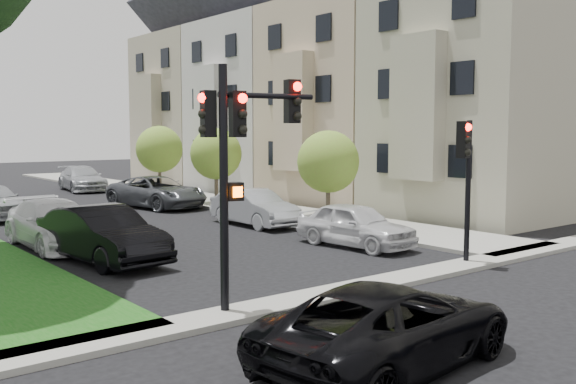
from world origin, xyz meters
TOP-DOWN VIEW (x-y plane):
  - ground at (0.00, 0.00)m, footprint 140.00×140.00m
  - sidewalk_right at (6.75, 24.00)m, footprint 3.50×44.00m
  - sidewalk_cross at (0.00, 2.00)m, footprint 60.00×1.00m
  - house_a at (12.45, 8.00)m, footprint 7.70×7.55m
  - house_b at (12.45, 15.50)m, footprint 7.70×7.55m
  - house_c at (12.45, 23.00)m, footprint 7.70×7.55m
  - house_d at (12.45, 30.50)m, footprint 7.70×7.55m
  - small_tree_a at (6.20, 10.29)m, footprint 2.42×2.42m
  - small_tree_b at (6.20, 18.42)m, footprint 2.51×2.51m
  - small_tree_c at (6.20, 24.32)m, footprint 2.61×2.61m
  - traffic_signal_main at (-3.42, 2.23)m, footprint 2.38×0.65m
  - traffic_signal_secondary at (3.78, 2.19)m, footprint 0.51×0.41m
  - car_cross_near at (-3.32, -1.65)m, footprint 4.95×2.78m
  - car_parked_0 at (3.49, 6.01)m, footprint 1.92×4.16m
  - car_parked_1 at (3.66, 11.67)m, footprint 1.49×4.20m
  - car_parked_2 at (3.43, 19.27)m, footprint 3.42×5.71m
  - car_parked_4 at (3.89, 29.94)m, footprint 2.66×5.29m
  - car_parked_5 at (-3.65, 8.57)m, footprint 2.19×4.86m
  - car_parked_6 at (-3.85, 11.75)m, footprint 2.08×5.04m

SIDE VIEW (x-z plane):
  - ground at x=0.00m, z-range 0.00..0.00m
  - sidewalk_right at x=6.75m, z-range 0.00..0.12m
  - sidewalk_cross at x=0.00m, z-range 0.00..0.12m
  - car_cross_near at x=-3.32m, z-range 0.00..1.31m
  - car_parked_0 at x=3.49m, z-range 0.00..1.38m
  - car_parked_1 at x=3.66m, z-range 0.00..1.38m
  - car_parked_6 at x=-3.85m, z-range 0.00..1.46m
  - car_parked_4 at x=3.89m, z-range 0.00..1.47m
  - car_parked_2 at x=3.43m, z-range 0.00..1.48m
  - car_parked_5 at x=-3.65m, z-range 0.00..1.55m
  - small_tree_a at x=6.20m, z-range 0.60..4.24m
  - small_tree_b at x=6.20m, z-range 0.62..4.39m
  - small_tree_c at x=6.20m, z-range 0.65..4.55m
  - traffic_signal_secondary at x=3.78m, z-range 0.77..4.65m
  - traffic_signal_main at x=-3.42m, z-range 0.92..5.77m
  - house_a at x=12.45m, z-range -1.05..14.92m
  - house_b at x=12.45m, z-range -1.05..14.92m
  - house_c at x=12.45m, z-range -1.05..14.92m
  - house_d at x=12.45m, z-range -1.05..14.92m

